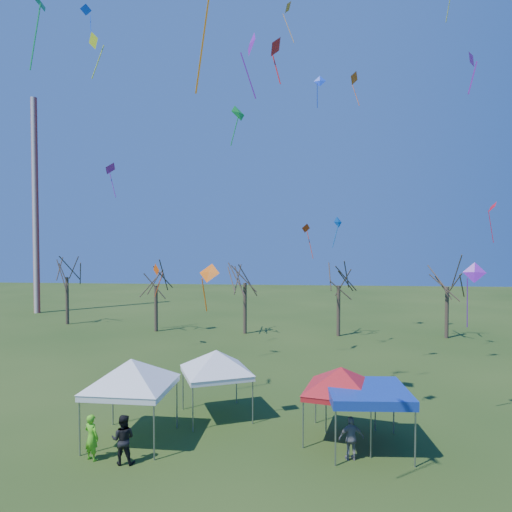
% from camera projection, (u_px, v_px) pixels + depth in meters
% --- Properties ---
extents(ground, '(140.00, 140.00, 0.00)m').
position_uv_depth(ground, '(235.00, 466.00, 17.17)').
color(ground, '#254215').
rests_on(ground, ground).
extents(radio_mast, '(0.70, 0.70, 25.00)m').
position_uv_depth(radio_mast, '(35.00, 206.00, 53.03)').
color(radio_mast, silver).
rests_on(radio_mast, ground).
extents(tree_0, '(3.83, 3.83, 8.44)m').
position_uv_depth(tree_0, '(67.00, 260.00, 46.02)').
color(tree_0, '#3D2D21').
rests_on(tree_0, ground).
extents(tree_1, '(3.42, 3.42, 7.54)m').
position_uv_depth(tree_1, '(156.00, 269.00, 42.44)').
color(tree_1, '#3D2D21').
rests_on(tree_1, ground).
extents(tree_2, '(3.71, 3.71, 8.18)m').
position_uv_depth(tree_2, '(245.00, 265.00, 41.42)').
color(tree_2, '#3D2D21').
rests_on(tree_2, ground).
extents(tree_3, '(3.59, 3.59, 7.91)m').
position_uv_depth(tree_3, '(339.00, 268.00, 40.36)').
color(tree_3, '#3D2D21').
rests_on(tree_3, ground).
extents(tree_4, '(3.58, 3.58, 7.89)m').
position_uv_depth(tree_4, '(447.00, 269.00, 39.51)').
color(tree_4, '#3D2D21').
rests_on(tree_4, ground).
extents(tent_white_west, '(4.61, 4.61, 4.06)m').
position_uv_depth(tent_white_west, '(131.00, 364.00, 19.23)').
color(tent_white_west, gray).
rests_on(tent_white_west, ground).
extents(tent_white_mid, '(3.93, 3.93, 3.73)m').
position_uv_depth(tent_white_mid, '(216.00, 355.00, 21.95)').
color(tent_white_mid, gray).
rests_on(tent_white_mid, ground).
extents(tent_red, '(3.98, 3.98, 3.60)m').
position_uv_depth(tent_red, '(341.00, 372.00, 19.44)').
color(tent_red, gray).
rests_on(tent_red, ground).
extents(tent_blue, '(3.36, 3.36, 2.51)m').
position_uv_depth(tent_blue, '(367.00, 393.00, 18.57)').
color(tent_blue, gray).
rests_on(tent_blue, ground).
extents(person_dark, '(0.96, 0.77, 1.87)m').
position_uv_depth(person_dark, '(123.00, 439.00, 17.37)').
color(person_dark, black).
rests_on(person_dark, ground).
extents(person_green, '(0.77, 0.65, 1.78)m').
position_uv_depth(person_green, '(92.00, 437.00, 17.65)').
color(person_green, '#5CD121').
rests_on(person_green, ground).
extents(person_grey, '(1.05, 0.60, 1.70)m').
position_uv_depth(person_grey, '(351.00, 438.00, 17.67)').
color(person_grey, slate).
rests_on(person_grey, ground).
extents(kite_1, '(1.11, 0.85, 2.19)m').
position_uv_depth(kite_1, '(209.00, 273.00, 20.14)').
color(kite_1, '#FF640D').
rests_on(kite_1, ground).
extents(kite_18, '(0.73, 0.32, 1.88)m').
position_uv_depth(kite_18, '(320.00, 82.00, 26.62)').
color(kite_18, blue).
rests_on(kite_18, ground).
extents(kite_25, '(0.68, 0.91, 1.80)m').
position_uv_depth(kite_25, '(275.00, 47.00, 17.84)').
color(kite_25, red).
rests_on(kite_25, ground).
extents(kite_22, '(1.10, 1.04, 2.95)m').
position_uv_depth(kite_22, '(306.00, 229.00, 38.16)').
color(kite_22, red).
rests_on(kite_22, ground).
extents(kite_12, '(0.75, 1.11, 3.31)m').
position_uv_depth(kite_12, '(492.00, 207.00, 35.74)').
color(kite_12, red).
rests_on(kite_12, ground).
extents(kite_19, '(0.87, 0.84, 2.42)m').
position_uv_depth(kite_19, '(338.00, 223.00, 35.14)').
color(kite_19, blue).
rests_on(kite_19, ground).
extents(kite_9, '(0.35, 0.65, 1.58)m').
position_uv_depth(kite_9, '(472.00, 61.00, 16.29)').
color(kite_9, purple).
rests_on(kite_9, ground).
extents(kite_17, '(1.10, 0.79, 3.12)m').
position_uv_depth(kite_17, '(474.00, 274.00, 21.10)').
color(kite_17, purple).
rests_on(kite_17, ground).
extents(kite_11, '(1.25, 1.37, 2.69)m').
position_uv_depth(kite_11, '(238.00, 113.00, 29.26)').
color(kite_11, '#179628').
rests_on(kite_11, ground).
extents(kite_3, '(1.06, 1.22, 2.79)m').
position_uv_depth(kite_3, '(354.00, 78.00, 37.13)').
color(kite_3, '#FF600D').
rests_on(kite_3, ground).
extents(kite_7, '(1.06, 0.98, 2.87)m').
position_uv_depth(kite_7, '(94.00, 42.00, 26.39)').
color(kite_7, '#E3FF1A').
rests_on(kite_7, ground).
extents(kite_2, '(1.12, 1.39, 2.94)m').
position_uv_depth(kite_2, '(110.00, 169.00, 38.04)').
color(kite_2, purple).
rests_on(kite_2, ground).
extents(kite_13, '(0.94, 0.95, 2.56)m').
position_uv_depth(kite_13, '(157.00, 270.00, 35.50)').
color(kite_13, '#FF4F0D').
rests_on(kite_13, ground).
extents(kite_8, '(0.80, 1.25, 3.61)m').
position_uv_depth(kite_8, '(38.00, 1.00, 19.51)').
color(kite_8, green).
rests_on(kite_8, ground).
extents(kite_21, '(0.78, 0.67, 2.19)m').
position_uv_depth(kite_21, '(86.00, 11.00, 29.42)').
color(kite_21, blue).
rests_on(kite_21, ground).
extents(kite_27, '(0.85, 1.15, 2.75)m').
position_uv_depth(kite_27, '(250.00, 45.00, 19.66)').
color(kite_27, purple).
rests_on(kite_27, ground).
extents(kite_26, '(0.94, 1.10, 3.11)m').
position_uv_depth(kite_26, '(288.00, 8.00, 35.57)').
color(kite_26, orange).
rests_on(kite_26, ground).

